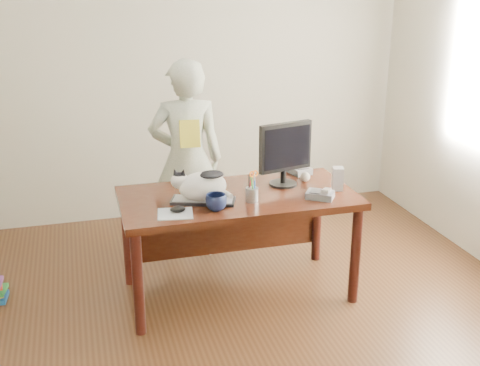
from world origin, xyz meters
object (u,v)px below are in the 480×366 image
at_px(desk, 235,210).
at_px(person, 187,160).
at_px(pen_cup, 252,193).
at_px(keyboard, 203,200).
at_px(mouse, 178,209).
at_px(phone, 321,194).
at_px(cat, 201,185).
at_px(monitor, 285,151).
at_px(calculator, 299,170).
at_px(baseball, 305,177).
at_px(coffee_mug, 216,202).
at_px(book_stack, 207,180).
at_px(speaker, 338,179).

bearing_deg(desk, person, 108.10).
height_order(desk, pen_cup, pen_cup).
bearing_deg(keyboard, mouse, -124.55).
height_order(mouse, phone, phone).
relative_size(cat, monitor, 0.89).
bearing_deg(mouse, calculator, 36.53).
xyz_separation_m(pen_cup, baseball, (0.49, 0.27, -0.02)).
bearing_deg(keyboard, monitor, 35.39).
xyz_separation_m(coffee_mug, phone, (0.73, 0.02, -0.03)).
relative_size(mouse, baseball, 1.54).
height_order(keyboard, pen_cup, pen_cup).
distance_m(keyboard, cat, 0.11).
xyz_separation_m(monitor, pen_cup, (-0.31, -0.24, -0.20)).
height_order(monitor, calculator, monitor).
height_order(desk, mouse, mouse).
bearing_deg(book_stack, speaker, -23.02).
height_order(cat, book_stack, cat).
height_order(phone, book_stack, phone).
relative_size(coffee_mug, calculator, 0.68).
distance_m(baseball, book_stack, 0.71).
relative_size(keyboard, phone, 2.03).
xyz_separation_m(desk, mouse, (-0.45, -0.29, 0.17)).
bearing_deg(coffee_mug, speaker, 9.17).
xyz_separation_m(desk, speaker, (0.69, -0.17, 0.23)).
height_order(cat, coffee_mug, cat).
xyz_separation_m(desk, calculator, (0.57, 0.24, 0.17)).
height_order(keyboard, monitor, monitor).
height_order(pen_cup, coffee_mug, pen_cup).
xyz_separation_m(monitor, book_stack, (-0.53, 0.16, -0.22)).
xyz_separation_m(desk, pen_cup, (0.06, -0.22, 0.21)).
bearing_deg(coffee_mug, calculator, 35.74).
relative_size(keyboard, speaker, 2.78).
bearing_deg(book_stack, calculator, 4.41).
bearing_deg(speaker, person, 153.80).
bearing_deg(baseball, pen_cup, -150.49).
xyz_separation_m(monitor, phone, (0.15, -0.30, -0.23)).
distance_m(pen_cup, person, 0.92).
height_order(baseball, calculator, baseball).
height_order(monitor, speaker, monitor).
xyz_separation_m(cat, mouse, (-0.18, -0.14, -0.10)).
relative_size(phone, book_stack, 1.01).
bearing_deg(keyboard, person, 107.30).
relative_size(baseball, book_stack, 0.32).
relative_size(pen_cup, mouse, 1.96).
distance_m(coffee_mug, phone, 0.73).
bearing_deg(keyboard, phone, 10.41).
distance_m(coffee_mug, calculator, 0.96).
distance_m(mouse, phone, 0.97).
height_order(speaker, calculator, speaker).
distance_m(keyboard, mouse, 0.24).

